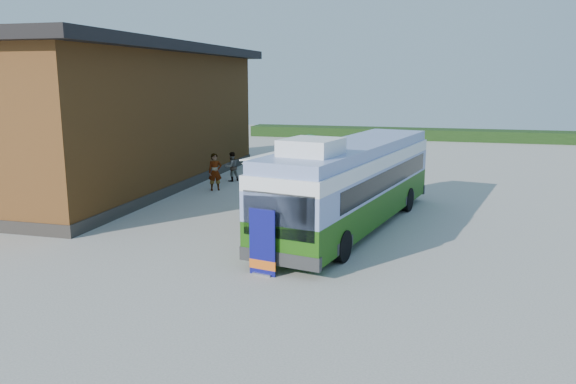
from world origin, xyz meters
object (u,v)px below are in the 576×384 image
(banner, at_px, (262,249))
(person_a, at_px, (215,172))
(slurry_tanker, at_px, (300,150))
(person_b, at_px, (232,167))
(picnic_table, at_px, (334,214))
(bus, at_px, (353,181))

(banner, distance_m, person_a, 13.19)
(slurry_tanker, bearing_deg, banner, -71.12)
(slurry_tanker, bearing_deg, person_a, -97.68)
(person_b, bearing_deg, slurry_tanker, -164.57)
(banner, relative_size, picnic_table, 1.56)
(bus, relative_size, picnic_table, 9.91)
(bus, bearing_deg, picnic_table, -156.73)
(person_a, bearing_deg, person_b, 59.76)
(person_b, bearing_deg, picnic_table, 80.35)
(banner, height_order, slurry_tanker, banner)
(banner, height_order, person_a, banner)
(person_a, bearing_deg, slurry_tanker, 41.48)
(banner, bearing_deg, picnic_table, 91.92)
(bus, height_order, person_b, bus)
(bus, bearing_deg, person_b, 146.25)
(bus, distance_m, person_a, 9.76)
(picnic_table, xyz_separation_m, person_b, (-7.40, 8.41, 0.30))
(person_a, bearing_deg, bus, -67.48)
(banner, bearing_deg, person_a, 130.13)
(picnic_table, bearing_deg, slurry_tanker, 106.29)
(person_b, bearing_deg, banner, 62.92)
(banner, height_order, person_b, banner)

